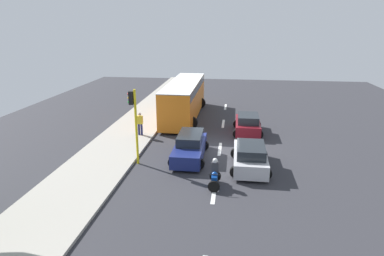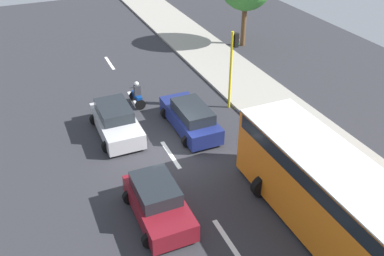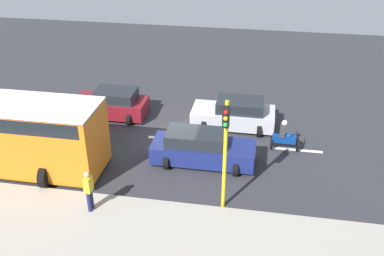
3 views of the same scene
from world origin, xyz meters
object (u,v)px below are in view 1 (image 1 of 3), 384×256
Objects in this scene: car_maroon at (248,124)px; city_bus at (184,97)px; car_dark_blue at (190,147)px; motorcycle at (215,175)px; pedestrian_near_signal at (140,123)px; traffic_light_corner at (134,116)px; car_silver at (250,157)px.

city_bus is at bearing -36.51° from car_maroon.
car_dark_blue is at bearing 55.65° from car_maroon.
motorcycle is (-3.56, 13.15, -1.20)m from city_bus.
car_maroon is 0.35× the size of city_bus.
pedestrian_near_signal is at bearing -40.51° from car_dark_blue.
car_dark_blue and car_maroon have the same top height.
motorcycle is 9.36m from pedestrian_near_signal.
city_bus is 6.45m from pedestrian_near_signal.
city_bus is at bearing -74.84° from motorcycle.
car_silver is at bearing -178.65° from traffic_light_corner.
motorcycle reaches higher than car_silver.
traffic_light_corner is (6.70, 0.16, 2.22)m from car_silver.
car_maroon is at bearing -124.35° from car_dark_blue.
motorcycle is 0.34× the size of traffic_light_corner.
pedestrian_near_signal is (4.18, -3.57, 0.35)m from car_dark_blue.
car_dark_blue is 0.42× the size of city_bus.
car_silver is 7.06m from traffic_light_corner.
traffic_light_corner reaches higher than car_maroon.
traffic_light_corner is at bearing 83.34° from city_bus.
car_maroon is 6.58m from car_silver.
car_dark_blue is at bearing -156.94° from traffic_light_corner.
traffic_light_corner is at bearing 103.06° from pedestrian_near_signal.
car_maroon is 6.95m from city_bus.
car_silver is (0.07, 6.58, 0.00)m from car_maroon.
traffic_light_corner reaches higher than motorcycle.
motorcycle is (1.88, 2.49, -0.07)m from car_silver.
car_silver is at bearing 117.04° from city_bus.
city_bus is 10.94m from traffic_light_corner.
traffic_light_corner is at bearing 23.06° from car_dark_blue.
city_bus is at bearing -79.34° from car_dark_blue.
motorcycle reaches higher than car_maroon.
motorcycle is 0.91× the size of pedestrian_near_signal.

